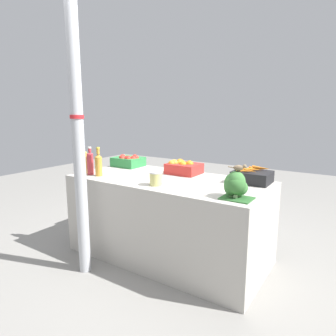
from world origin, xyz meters
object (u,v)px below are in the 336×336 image
orange_crate (183,167)px  sparrow_bird (239,168)px  support_pole (78,129)px  broccoli_pile (235,185)px  carrot_crate (252,176)px  juice_bottle_ruby (90,163)px  juice_bottle_amber (99,164)px  juice_bottle_golden (84,161)px  apple_crate (128,161)px  pickle_jar (156,178)px

orange_crate → sparrow_bird: (0.78, -0.53, 0.16)m
support_pole → broccoli_pile: bearing=17.5°
orange_crate → carrot_crate: 0.71m
juice_bottle_ruby → juice_bottle_amber: 0.12m
carrot_crate → support_pole: bearing=-142.1°
orange_crate → broccoli_pile: (0.75, -0.53, 0.03)m
juice_bottle_golden → sparrow_bird: juice_bottle_golden is taller
support_pole → juice_bottle_ruby: support_pole is taller
apple_crate → orange_crate: size_ratio=1.00×
support_pole → juice_bottle_golden: support_pole is taller
carrot_crate → pickle_jar: 0.85m
apple_crate → juice_bottle_golden: (-0.11, -0.54, 0.06)m
apple_crate → juice_bottle_golden: size_ratio=1.11×
pickle_jar → juice_bottle_amber: bearing=-179.7°
carrot_crate → juice_bottle_golden: (-1.54, -0.55, 0.07)m
juice_bottle_amber → juice_bottle_golden: bearing=-180.0°
orange_crate → juice_bottle_golden: size_ratio=1.11×
juice_bottle_ruby → pickle_jar: 0.80m
orange_crate → pickle_jar: (0.06, -0.55, -0.00)m
broccoli_pile → juice_bottle_golden: (-1.58, -0.02, 0.03)m
broccoli_pile → pickle_jar: size_ratio=1.89×
carrot_crate → juice_bottle_ruby: size_ratio=1.14×
support_pole → orange_crate: size_ratio=7.95×
support_pole → sparrow_bird: bearing=16.9°
carrot_crate → pickle_jar: bearing=-140.2°
orange_crate → carrot_crate: same height
broccoli_pile → pickle_jar: 0.70m
support_pole → juice_bottle_golden: size_ratio=8.80×
apple_crate → pickle_jar: size_ratio=2.68×
orange_crate → pickle_jar: size_ratio=2.68×
carrot_crate → sparrow_bird: size_ratio=2.53×
support_pole → apple_crate: size_ratio=7.95×
broccoli_pile → juice_bottle_ruby: bearing=-179.2°
support_pole → juice_bottle_ruby: size_ratio=9.10×
carrot_crate → juice_bottle_ruby: juice_bottle_ruby is taller
juice_bottle_golden → juice_bottle_ruby: size_ratio=1.03×
support_pole → pickle_jar: 0.76m
juice_bottle_ruby → juice_bottle_amber: juice_bottle_amber is taller
orange_crate → juice_bottle_golden: bearing=-146.6°
juice_bottle_golden → broccoli_pile: bearing=0.7°
carrot_crate → pickle_jar: carrot_crate is taller
carrot_crate → juice_bottle_ruby: (-1.44, -0.55, 0.06)m
apple_crate → juice_bottle_ruby: size_ratio=1.14×
broccoli_pile → pickle_jar: (-0.69, -0.02, -0.04)m
orange_crate → carrot_crate: size_ratio=1.00×
support_pole → orange_crate: support_pole is taller
juice_bottle_ruby → sparrow_bird: bearing=0.6°
support_pole → carrot_crate: support_pole is taller
support_pole → juice_bottle_amber: support_pole is taller
broccoli_pile → juice_bottle_golden: size_ratio=0.78×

